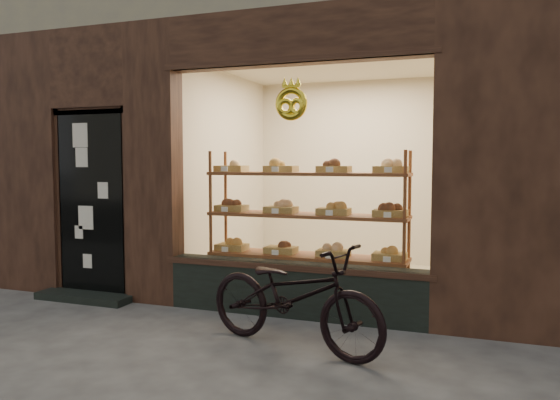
% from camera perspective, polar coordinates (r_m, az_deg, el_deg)
% --- Properties ---
extents(ground, '(90.00, 90.00, 0.00)m').
position_cam_1_polar(ground, '(4.12, -14.93, -18.77)').
color(ground, '#404040').
extents(display_shelf, '(2.20, 0.45, 1.70)m').
position_cam_1_polar(display_shelf, '(5.95, 2.81, -2.93)').
color(display_shelf, brown).
rests_on(display_shelf, ground).
extents(bicycle, '(1.83, 1.06, 0.91)m').
position_cam_1_polar(bicycle, '(4.67, 1.40, -9.98)').
color(bicycle, black).
rests_on(bicycle, ground).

